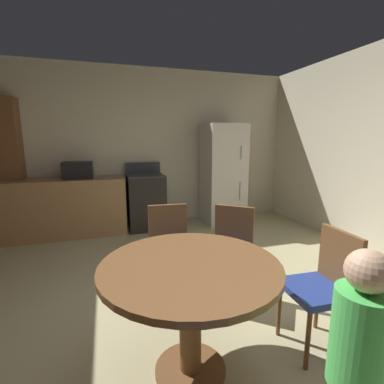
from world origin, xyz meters
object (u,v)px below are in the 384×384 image
(dining_table, at_px, (190,288))
(person_child, at_px, (356,367))
(refrigerator, at_px, (223,174))
(chair_north, at_px, (169,245))
(chair_east, at_px, (324,282))
(oven_range, at_px, (146,201))
(microwave, at_px, (78,170))
(chair_northeast, at_px, (231,247))

(dining_table, distance_m, person_child, 0.90)
(refrigerator, relative_size, chair_north, 2.02)
(chair_east, bearing_deg, oven_range, -72.63)
(microwave, height_order, chair_northeast, microwave)
(oven_range, distance_m, dining_table, 3.13)
(oven_range, distance_m, microwave, 1.18)
(refrigerator, xyz_separation_m, chair_northeast, (-0.92, -2.31, -0.38))
(oven_range, height_order, chair_northeast, oven_range)
(chair_north, relative_size, chair_east, 1.00)
(microwave, xyz_separation_m, chair_north, (0.96, -2.14, -0.53))
(microwave, bearing_deg, refrigerator, -1.19)
(oven_range, height_order, dining_table, oven_range)
(oven_range, relative_size, chair_northeast, 1.26)
(person_child, bearing_deg, microwave, -12.75)
(chair_north, height_order, chair_northeast, same)
(dining_table, height_order, chair_east, chair_east)
(microwave, bearing_deg, oven_range, 0.20)
(chair_east, xyz_separation_m, person_child, (-0.50, -0.72, 0.08))
(microwave, height_order, chair_north, microwave)
(refrigerator, relative_size, chair_northeast, 2.02)
(dining_table, xyz_separation_m, chair_north, (0.09, 0.98, -0.09))
(chair_east, relative_size, chair_northeast, 1.00)
(dining_table, relative_size, chair_north, 1.27)
(chair_east, distance_m, person_child, 0.88)
(person_child, bearing_deg, oven_range, -27.31)
(chair_north, xyz_separation_m, chair_east, (0.89, -1.03, 0.00))
(microwave, distance_m, dining_table, 3.26)
(refrigerator, height_order, chair_east, refrigerator)
(refrigerator, distance_m, chair_east, 3.19)
(chair_north, distance_m, person_child, 1.79)
(dining_table, bearing_deg, person_child, -58.08)
(chair_north, bearing_deg, person_child, 17.69)
(refrigerator, relative_size, dining_table, 1.59)
(chair_north, xyz_separation_m, person_child, (0.39, -1.74, 0.08))
(refrigerator, bearing_deg, oven_range, 177.77)
(oven_range, relative_size, chair_east, 1.26)
(chair_east, distance_m, chair_northeast, 0.88)
(refrigerator, distance_m, chair_north, 2.57)
(chair_east, bearing_deg, dining_table, 0.00)
(chair_east, bearing_deg, refrigerator, -97.36)
(oven_range, xyz_separation_m, microwave, (-1.04, -0.00, 0.56))
(microwave, height_order, person_child, microwave)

